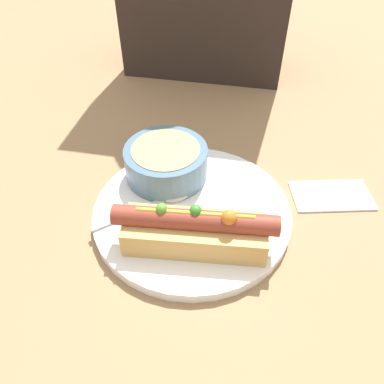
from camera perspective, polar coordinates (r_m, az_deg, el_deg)
ground_plane at (r=0.52m, az=0.00°, el=-3.63°), size 4.00×4.00×0.00m
dinner_plate at (r=0.51m, az=0.00°, el=-3.06°), size 0.27×0.27×0.02m
hot_dog at (r=0.45m, az=0.47°, el=-5.80°), size 0.20×0.07×0.06m
soup_bowl at (r=0.54m, az=-3.95°, el=4.70°), size 0.12×0.12×0.05m
spoon at (r=0.51m, az=-4.01°, el=-0.98°), size 0.12×0.11×0.01m
napkin at (r=0.58m, az=20.53°, el=-0.41°), size 0.12×0.09×0.01m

